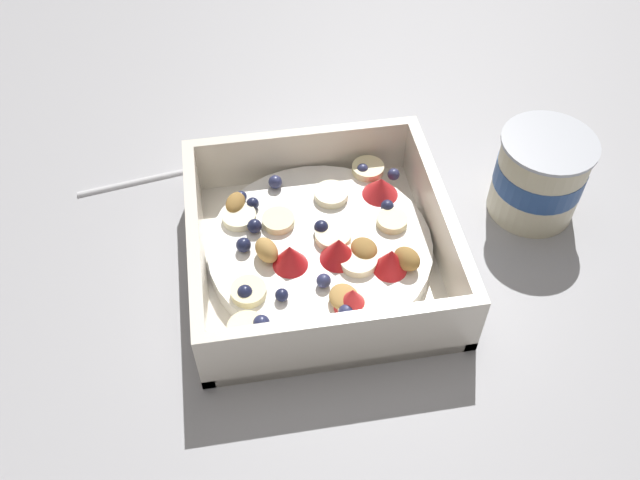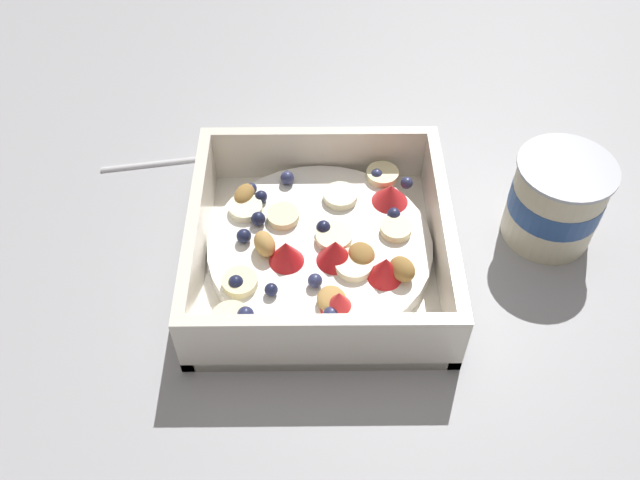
% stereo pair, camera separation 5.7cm
% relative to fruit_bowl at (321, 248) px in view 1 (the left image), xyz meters
% --- Properties ---
extents(ground_plane, '(2.40, 2.40, 0.00)m').
position_rel_fruit_bowl_xyz_m(ground_plane, '(-0.01, -0.02, -0.02)').
color(ground_plane, '#9E9EA3').
extents(fruit_bowl, '(0.21, 0.21, 0.06)m').
position_rel_fruit_bowl_xyz_m(fruit_bowl, '(0.00, 0.00, 0.00)').
color(fruit_bowl, white).
rests_on(fruit_bowl, ground).
extents(spoon, '(0.05, 0.17, 0.01)m').
position_rel_fruit_bowl_xyz_m(spoon, '(-0.14, -0.09, -0.02)').
color(spoon, silver).
rests_on(spoon, ground).
extents(yogurt_cup, '(0.08, 0.08, 0.08)m').
position_rel_fruit_bowl_xyz_m(yogurt_cup, '(-0.04, 0.20, 0.02)').
color(yogurt_cup, beige).
rests_on(yogurt_cup, ground).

